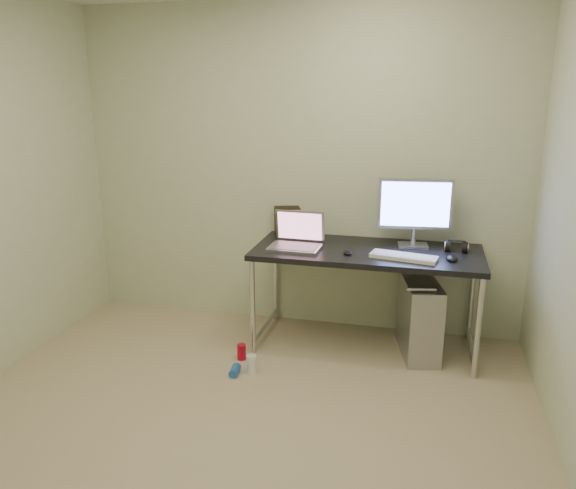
# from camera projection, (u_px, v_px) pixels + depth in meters

# --- Properties ---
(floor) EXTENTS (3.50, 3.50, 0.00)m
(floor) POSITION_uv_depth(u_px,v_px,m) (224.00, 443.00, 3.07)
(floor) COLOR tan
(floor) RESTS_ON ground
(wall_back) EXTENTS (3.50, 0.02, 2.50)m
(wall_back) POSITION_uv_depth(u_px,v_px,m) (298.00, 170.00, 4.36)
(wall_back) COLOR beige
(wall_back) RESTS_ON ground
(desk) EXTENTS (1.62, 0.71, 0.75)m
(desk) POSITION_uv_depth(u_px,v_px,m) (367.00, 260.00, 4.05)
(desk) COLOR black
(desk) RESTS_ON ground
(tower_computer) EXTENTS (0.34, 0.57, 0.59)m
(tower_computer) POSITION_uv_depth(u_px,v_px,m) (419.00, 318.00, 4.03)
(tower_computer) COLOR #A3A4A8
(tower_computer) RESTS_ON ground
(cable_a) EXTENTS (0.01, 0.16, 0.69)m
(cable_a) POSITION_uv_depth(u_px,v_px,m) (415.00, 285.00, 4.33)
(cable_a) COLOR black
(cable_a) RESTS_ON ground
(cable_b) EXTENTS (0.02, 0.11, 0.71)m
(cable_b) POSITION_uv_depth(u_px,v_px,m) (426.00, 290.00, 4.29)
(cable_b) COLOR black
(cable_b) RESTS_ON ground
(can_red) EXTENTS (0.08, 0.08, 0.11)m
(can_red) POSITION_uv_depth(u_px,v_px,m) (242.00, 352.00, 4.00)
(can_red) COLOR #B60822
(can_red) RESTS_ON ground
(can_white) EXTENTS (0.09, 0.09, 0.12)m
(can_white) POSITION_uv_depth(u_px,v_px,m) (252.00, 364.00, 3.81)
(can_white) COLOR white
(can_white) RESTS_ON ground
(can_blue) EXTENTS (0.07, 0.12, 0.06)m
(can_blue) POSITION_uv_depth(u_px,v_px,m) (235.00, 371.00, 3.79)
(can_blue) COLOR blue
(can_blue) RESTS_ON ground
(laptop) EXTENTS (0.38, 0.31, 0.25)m
(laptop) POSITION_uv_depth(u_px,v_px,m) (297.00, 239.00, 4.08)
(laptop) COLOR #AEB0B7
(laptop) RESTS_ON desk
(monitor) EXTENTS (0.53, 0.18, 0.50)m
(monitor) POSITION_uv_depth(u_px,v_px,m) (415.00, 207.00, 4.04)
(monitor) COLOR #AEB0B7
(monitor) RESTS_ON desk
(keyboard) EXTENTS (0.47, 0.23, 0.03)m
(keyboard) POSITION_uv_depth(u_px,v_px,m) (404.00, 257.00, 3.81)
(keyboard) COLOR white
(keyboard) RESTS_ON desk
(mouse_right) EXTENTS (0.09, 0.13, 0.04)m
(mouse_right) POSITION_uv_depth(u_px,v_px,m) (452.00, 258.00, 3.77)
(mouse_right) COLOR black
(mouse_right) RESTS_ON desk
(mouse_left) EXTENTS (0.09, 0.11, 0.03)m
(mouse_left) POSITION_uv_depth(u_px,v_px,m) (348.00, 251.00, 3.92)
(mouse_left) COLOR black
(mouse_left) RESTS_ON desk
(headphones) EXTENTS (0.16, 0.10, 0.10)m
(headphones) POSITION_uv_depth(u_px,v_px,m) (456.00, 248.00, 3.98)
(headphones) COLOR black
(headphones) RESTS_ON desk
(picture_frame) EXTENTS (0.29, 0.16, 0.22)m
(picture_frame) POSITION_uv_depth(u_px,v_px,m) (292.00, 220.00, 4.45)
(picture_frame) COLOR black
(picture_frame) RESTS_ON desk
(webcam) EXTENTS (0.04, 0.03, 0.11)m
(webcam) POSITION_uv_depth(u_px,v_px,m) (317.00, 226.00, 4.38)
(webcam) COLOR silver
(webcam) RESTS_ON desk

